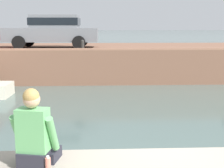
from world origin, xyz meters
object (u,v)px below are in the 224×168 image
at_px(car_left_inner_grey, 53,30).
at_px(bottle_drink, 48,165).
at_px(mooring_bollard_mid, 83,44).
at_px(person_seated_left, 35,136).

height_order(car_left_inner_grey, bottle_drink, car_left_inner_grey).
distance_m(mooring_bollard_mid, bottle_drink, 10.36).
xyz_separation_m(car_left_inner_grey, mooring_bollard_mid, (1.46, -1.48, -0.61)).
bearing_deg(mooring_bollard_mid, car_left_inner_grey, 134.56).
xyz_separation_m(mooring_bollard_mid, bottle_drink, (0.10, -10.33, -0.79)).
bearing_deg(person_seated_left, bottle_drink, -49.76).
bearing_deg(bottle_drink, car_left_inner_grey, 97.54).
height_order(person_seated_left, bottle_drink, person_seated_left).
relative_size(person_seated_left, bottle_drink, 4.73).
relative_size(car_left_inner_grey, mooring_bollard_mid, 9.95).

